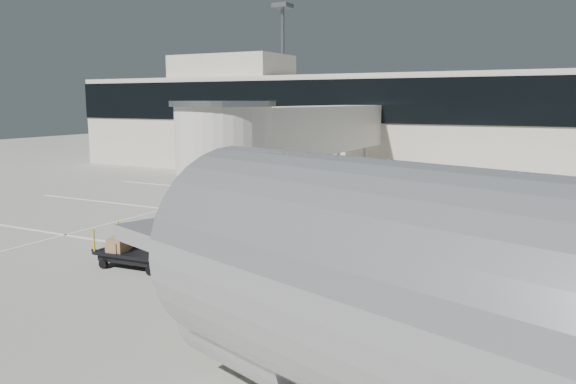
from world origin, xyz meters
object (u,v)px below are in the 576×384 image
object	(u,v)px
baggage_tug	(265,246)
ground_worker	(214,296)
suitcase_cart	(403,242)
minivan	(534,203)
belt_loader	(230,165)
box_cart_near	(254,276)
box_cart_far	(138,252)

from	to	relation	value
baggage_tug	ground_worker	bearing A→B (deg)	-69.95
suitcase_cart	minivan	distance (m)	9.95
belt_loader	ground_worker	bearing A→B (deg)	-65.56
baggage_tug	belt_loader	distance (m)	26.81
baggage_tug	minivan	distance (m)	15.05
box_cart_near	belt_loader	distance (m)	30.29
box_cart_near	suitcase_cart	bearing A→B (deg)	44.93
suitcase_cart	box_cart_far	world-z (taller)	suitcase_cart
box_cart_far	belt_loader	size ratio (longest dim) A/B	0.93
baggage_tug	belt_loader	size ratio (longest dim) A/B	0.68
ground_worker	belt_loader	distance (m)	32.98
box_cart_near	ground_worker	bearing A→B (deg)	-101.85
box_cart_far	minivan	world-z (taller)	minivan
baggage_tug	box_cart_far	distance (m)	4.66
box_cart_far	belt_loader	world-z (taller)	belt_loader
minivan	belt_loader	distance (m)	25.86
baggage_tug	minivan	size ratio (longest dim) A/B	0.61
baggage_tug	belt_loader	world-z (taller)	belt_loader
baggage_tug	box_cart_near	xyz separation A→B (m)	(1.45, -3.24, -0.02)
minivan	suitcase_cart	bearing A→B (deg)	-131.05
box_cart_near	minivan	bearing A→B (deg)	44.21
box_cart_near	minivan	distance (m)	17.21
box_cart_near	belt_loader	bearing A→B (deg)	102.71
box_cart_near	ground_worker	distance (m)	2.95
box_cart_near	belt_loader	xyz separation A→B (m)	(-17.37, 24.81, 0.09)
minivan	belt_loader	bearing A→B (deg)	142.54
suitcase_cart	belt_loader	bearing A→B (deg)	148.22
baggage_tug	suitcase_cart	xyz separation A→B (m)	(4.27, 3.46, -0.10)
suitcase_cart	box_cart_near	bearing A→B (deg)	-102.66
baggage_tug	ground_worker	distance (m)	6.44
minivan	belt_loader	xyz separation A→B (m)	(-24.23, 9.03, -0.25)
box_cart_near	minivan	world-z (taller)	minivan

